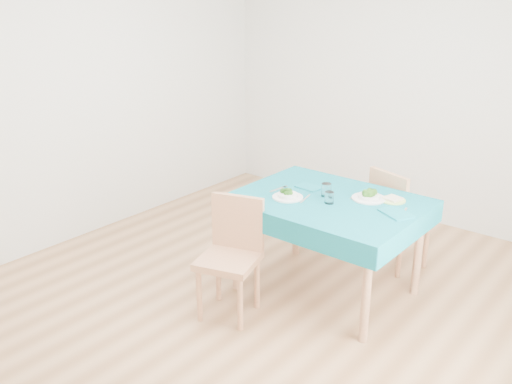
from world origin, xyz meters
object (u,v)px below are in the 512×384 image
Objects in this scene: bowl_near at (288,194)px; bowl_far at (369,194)px; chair_far at (402,210)px; side_plate at (393,200)px; table at (326,246)px; chair_near at (228,253)px.

bowl_near is 0.91× the size of bowl_far.
chair_far reaches higher than bowl_far.
chair_far reaches higher than side_plate.
chair_far reaches higher than table.
chair_near is 1.58m from chair_far.
table is 5.85× the size of bowl_near.
bowl_near is 1.22× the size of side_plate.
bowl_far reaches higher than side_plate.
bowl_near is 0.59m from bowl_far.
bowl_near reaches higher than table.
table is at bearing -144.70° from side_plate.
bowl_far is 1.34× the size of side_plate.
table is 0.51m from bowl_far.
chair_far is 0.58m from side_plate.
table is at bearing 34.29° from bowl_near.
table is at bearing 90.20° from chair_far.
chair_far reaches higher than chair_near.
table is 0.60m from side_plate.
table is 1.36× the size of chair_near.
bowl_near is at bearing -145.09° from side_plate.
side_plate is at bearing 35.30° from table.
bowl_near reaches higher than side_plate.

